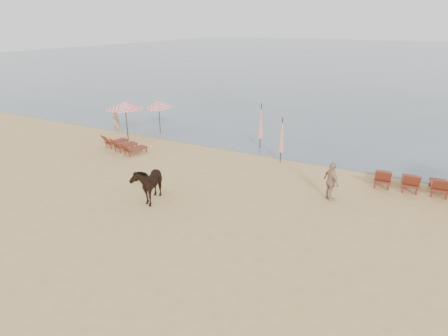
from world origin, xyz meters
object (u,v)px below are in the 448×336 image
Objects in this scene: lounger_cluster_left at (123,144)px; beachgoer_right_b at (331,182)px; umbrella_closed_right at (282,135)px; cow at (148,182)px; umbrella_open_left_b at (159,104)px; beachgoer_left at (116,122)px; umbrella_open_left_a at (125,105)px; umbrella_closed_left at (261,121)px; lounger_cluster_right at (411,181)px.

beachgoer_right_b reaches higher than lounger_cluster_left.
cow is at bearing -116.31° from umbrella_closed_right.
umbrella_open_left_b is at bearing 22.77° from beachgoer_right_b.
beachgoer_left is at bearing 121.88° from cow.
umbrella_open_left_a is 0.93× the size of umbrella_closed_left.
cow is (-9.27, -5.88, 0.33)m from lounger_cluster_right.
beachgoer_right_b is (14.32, -3.35, 0.03)m from beachgoer_left.
cow is (-1.44, -8.13, -0.83)m from umbrella_closed_left.
lounger_cluster_right is at bearing 179.49° from beachgoer_left.
cow is at bearing -150.96° from lounger_cluster_right.
umbrella_open_left_b is 2.95m from beachgoer_left.
lounger_cluster_left is at bearing -52.47° from umbrella_open_left_a.
umbrella_open_left_a reaches higher than lounger_cluster_right.
beachgoer_right_b is at bearing -41.94° from umbrella_open_left_b.
umbrella_closed_left is 2.40m from umbrella_closed_right.
umbrella_open_left_b is at bearing 79.15° from umbrella_open_left_a.
lounger_cluster_right is 1.61× the size of cow.
umbrella_open_left_b reaches higher than beachgoer_right_b.
umbrella_open_left_b is 9.92m from cow.
umbrella_open_left_a is at bearing 119.10° from cow.
beachgoer_right_b is (5.01, -4.78, -0.79)m from umbrella_closed_left.
lounger_cluster_left is at bearing -104.38° from umbrella_open_left_b.
umbrella_closed_left reaches higher than cow.
lounger_cluster_left is 1.14× the size of umbrella_open_left_a.
umbrella_open_left_a reaches higher than umbrella_open_left_b.
cow is (-3.23, -6.53, -0.69)m from umbrella_closed_right.
umbrella_open_left_b reaches higher than cow.
beachgoer_right_b is (11.60, -0.85, 0.42)m from lounger_cluster_left.
umbrella_closed_left is at bearing 47.08° from lounger_cluster_left.
beachgoer_right_b is (12.64, -2.46, -1.37)m from umbrella_open_left_a.
lounger_cluster_right is (14.40, 1.68, 0.06)m from lounger_cluster_left.
umbrella_closed_right is at bearing -41.74° from umbrella_closed_left.
umbrella_open_left_b reaches higher than lounger_cluster_left.
beachgoer_left reaches higher than lounger_cluster_left.
beachgoer_right_b is at bearing -141.35° from lounger_cluster_right.
umbrella_closed_right is 7.32m from cow.
umbrella_open_left_b is 1.40× the size of beachgoer_left.
umbrella_open_left_b is 0.83× the size of umbrella_closed_left.
umbrella_open_left_a reaches higher than umbrella_closed_right.
lounger_cluster_left is at bearing -164.38° from umbrella_closed_right.
umbrella_closed_right is (8.37, 2.34, 1.08)m from lounger_cluster_left.
cow is 7.27m from beachgoer_right_b.
lounger_cluster_left is 2.63m from umbrella_open_left_a.
lounger_cluster_right is 1.24× the size of umbrella_closed_right.
umbrella_closed_left is at bearing -169.03° from beachgoer_left.
umbrella_closed_right is at bearing -0.05° from beachgoer_right_b.
beachgoer_right_b reaches higher than lounger_cluster_right.
lounger_cluster_right is at bearing 14.70° from cow.
umbrella_closed_left is 1.68× the size of beachgoer_left.
umbrella_open_left_b is 1.35× the size of beachgoer_right_b.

